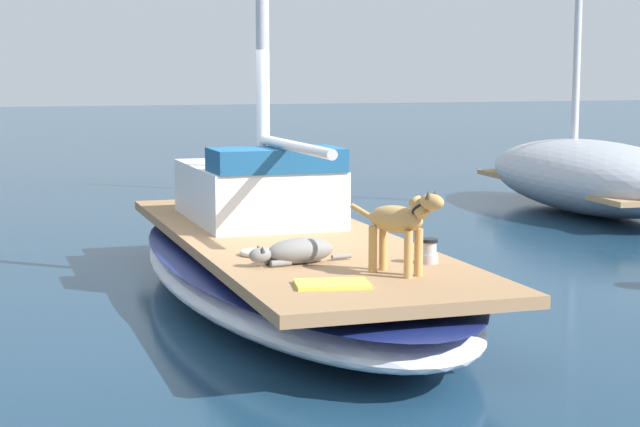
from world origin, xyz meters
name	(u,v)px	position (x,y,z in m)	size (l,w,h in m)	color
ground_plane	(288,301)	(0.00, 0.00, 0.00)	(120.00, 120.00, 0.00)	navy
sailboat_main	(288,268)	(0.00, 0.00, 0.34)	(2.61, 7.27, 0.66)	white
cabin_house	(258,189)	(0.02, 1.12, 1.01)	(1.43, 2.24, 0.84)	silver
dog_tan	(400,223)	(0.26, -2.23, 1.08)	(0.52, 0.86, 0.70)	tan
dog_grey	(297,251)	(-0.38, -1.50, 0.77)	(0.95, 0.34, 0.22)	gray
deck_winch	(429,252)	(0.69, -1.83, 0.76)	(0.16, 0.16, 0.21)	#B7B7BC
coiled_rope	(258,253)	(-0.58, -0.99, 0.68)	(0.32, 0.32, 0.04)	beige
deck_towel	(332,284)	(-0.41, -2.48, 0.68)	(0.56, 0.36, 0.03)	#D8D14C
moored_boat_starboard_side	(590,175)	(6.61, 4.86, 0.61)	(2.67, 5.77, 7.72)	#B2B7C1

